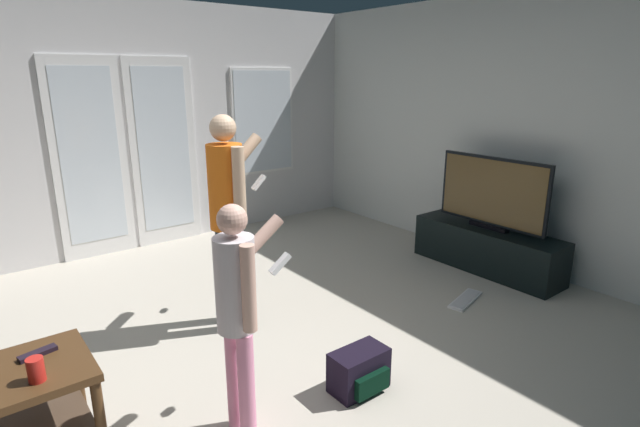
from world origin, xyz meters
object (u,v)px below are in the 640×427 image
at_px(backpack, 360,371).
at_px(tv_remote_black, 38,353).
at_px(person_child, 238,302).
at_px(tv_stand, 487,249).
at_px(cup_near_edge, 36,370).
at_px(person_adult, 228,204).
at_px(flat_screen_tv, 492,193).
at_px(loose_keyboard, 465,300).

distance_m(backpack, tv_remote_black, 1.71).
bearing_deg(person_child, tv_stand, 10.33).
bearing_deg(cup_near_edge, tv_stand, 3.64).
xyz_separation_m(person_child, tv_remote_black, (-0.82, 0.53, -0.23)).
bearing_deg(tv_remote_black, person_adult, 10.14).
xyz_separation_m(flat_screen_tv, loose_keyboard, (-0.73, -0.31, -0.75)).
xyz_separation_m(flat_screen_tv, backpack, (-2.23, -0.65, -0.64)).
relative_size(flat_screen_tv, person_adult, 0.70).
distance_m(person_child, backpack, 0.96).
relative_size(tv_stand, person_adult, 0.92).
distance_m(loose_keyboard, tv_remote_black, 3.10).
xyz_separation_m(tv_stand, loose_keyboard, (-0.73, -0.31, -0.20)).
height_order(flat_screen_tv, cup_near_edge, flat_screen_tv).
bearing_deg(person_adult, loose_keyboard, -26.31).
height_order(person_adult, cup_near_edge, person_adult).
xyz_separation_m(person_adult, person_child, (-0.52, -1.08, -0.19)).
height_order(tv_stand, cup_near_edge, cup_near_edge).
distance_m(tv_stand, cup_near_edge, 3.83).
relative_size(flat_screen_tv, person_child, 0.88).
xyz_separation_m(person_adult, tv_remote_black, (-1.34, -0.55, -0.42)).
height_order(tv_stand, person_adult, person_adult).
relative_size(person_adult, tv_remote_black, 9.19).
height_order(flat_screen_tv, loose_keyboard, flat_screen_tv).
xyz_separation_m(backpack, tv_remote_black, (-1.54, 0.63, 0.40)).
bearing_deg(tv_stand, backpack, -163.89).
bearing_deg(loose_keyboard, flat_screen_tv, 23.04).
height_order(flat_screen_tv, backpack, flat_screen_tv).
bearing_deg(flat_screen_tv, backpack, -163.80).
height_order(cup_near_edge, tv_remote_black, cup_near_edge).
relative_size(flat_screen_tv, cup_near_edge, 9.81).
xyz_separation_m(tv_stand, tv_remote_black, (-3.77, -0.01, 0.31)).
bearing_deg(loose_keyboard, tv_stand, 22.75).
height_order(backpack, cup_near_edge, cup_near_edge).
relative_size(backpack, cup_near_edge, 3.10).
bearing_deg(cup_near_edge, loose_keyboard, -1.18).
bearing_deg(backpack, loose_keyboard, 12.70).
relative_size(flat_screen_tv, backpack, 3.17).
bearing_deg(person_adult, cup_near_edge, -150.45).
bearing_deg(tv_stand, person_child, -169.67).
relative_size(person_adult, person_child, 1.25).
relative_size(flat_screen_tv, tv_remote_black, 6.46).
bearing_deg(person_child, person_adult, 64.18).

